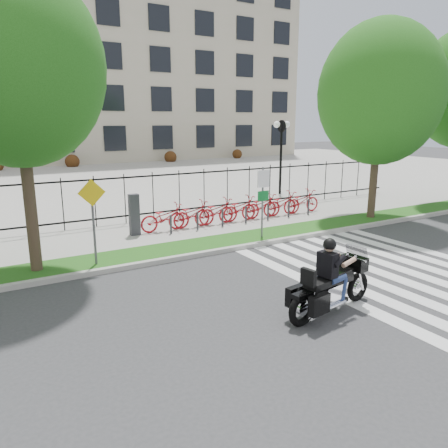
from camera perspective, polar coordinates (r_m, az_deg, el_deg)
ground at (r=10.28m, az=3.95°, el=-10.88°), size 120.00×120.00×0.00m
curb at (r=13.60m, az=-5.88°, el=-4.42°), size 60.00×0.20×0.15m
grass_verge at (r=14.34m, az=-7.31°, el=-3.51°), size 60.00×1.50×0.15m
sidewalk at (r=16.59m, az=-10.75°, el=-1.31°), size 60.00×3.50×0.15m
plaza at (r=33.39m, az=-21.19°, el=5.32°), size 80.00×34.00×0.10m
crosswalk_stripes at (r=13.44m, az=21.28°, el=-5.83°), size 5.70×8.00×0.01m
iron_fence at (r=17.99m, az=-12.81°, el=3.23°), size 30.00×0.06×2.00m
office_building at (r=53.19m, az=-26.01°, el=18.31°), size 60.00×21.90×20.15m
lamp_post_right at (r=24.99m, az=7.51°, el=10.96°), size 1.06×0.70×4.25m
street_tree_1 at (r=12.79m, az=-25.55°, el=18.05°), size 4.45×4.45×7.95m
street_tree_2 at (r=19.52m, az=19.74°, el=15.76°), size 5.04×5.04×8.04m
bike_share_station at (r=18.00m, az=1.86°, el=2.01°), size 8.95×0.88×1.50m
sign_pole_regulatory at (r=15.32m, az=5.11°, el=4.03°), size 0.50×0.09×2.50m
sign_pole_warning at (r=12.86m, az=-16.77°, el=1.72°), size 0.78×0.09×2.49m
motorcycle_rider at (r=10.05m, az=13.88°, el=-7.48°), size 2.73×1.00×2.12m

